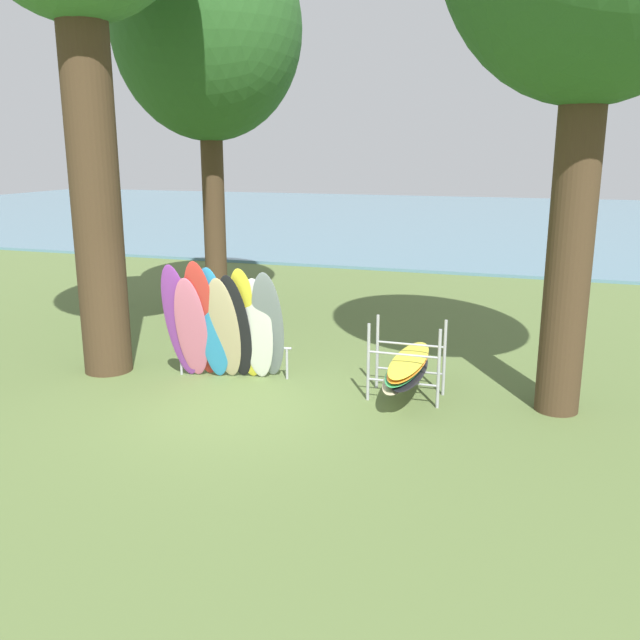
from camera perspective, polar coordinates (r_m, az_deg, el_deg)
ground_plane at (r=10.87m, az=-6.82°, el=-6.85°), size 80.00×80.00×0.00m
lake_water at (r=39.99m, az=11.96°, el=8.30°), size 80.00×36.00×0.10m
tree_mid_behind at (r=16.60m, az=-9.39°, el=22.70°), size 4.22×4.22×8.89m
leaning_board_pile at (r=11.51m, az=-8.05°, el=-0.50°), size 2.09×1.33×2.17m
board_storage_rack at (r=10.92m, az=7.32°, el=-3.86°), size 1.15×2.12×1.25m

